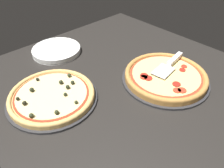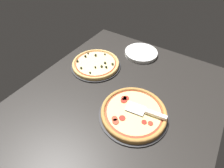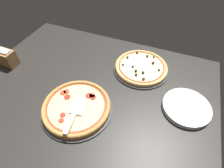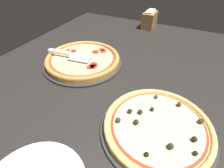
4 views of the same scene
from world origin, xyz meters
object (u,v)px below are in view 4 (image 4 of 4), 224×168
(serving_spatula, at_px, (65,54))
(napkin_holder, at_px, (149,20))
(pizza_front, at_px, (83,59))
(pizza_back, at_px, (158,126))

(serving_spatula, height_order, napkin_holder, napkin_holder)
(pizza_front, bearing_deg, pizza_back, 61.42)
(napkin_holder, bearing_deg, pizza_front, -13.90)
(pizza_front, height_order, pizza_back, pizza_back)
(serving_spatula, bearing_deg, pizza_front, 110.47)
(serving_spatula, xyz_separation_m, napkin_holder, (-0.65, 0.24, 0.01))
(pizza_back, xyz_separation_m, napkin_holder, (-0.86, -0.29, 0.03))
(pizza_front, height_order, napkin_holder, napkin_holder)
(pizza_back, distance_m, napkin_holder, 0.91)
(napkin_holder, bearing_deg, serving_spatula, -20.04)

